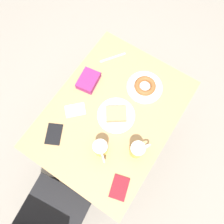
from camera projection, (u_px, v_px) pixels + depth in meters
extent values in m
plane|color=gray|center=(112.00, 138.00, 2.02)|extent=(8.00, 8.00, 0.00)
cube|color=tan|center=(112.00, 114.00, 1.34)|extent=(0.73, 0.97, 0.03)
cylinder|color=black|center=(176.00, 105.00, 1.75)|extent=(0.04, 0.04, 0.71)
cylinder|color=black|center=(109.00, 67.00, 1.87)|extent=(0.04, 0.04, 0.71)
cylinder|color=black|center=(116.00, 206.00, 1.51)|extent=(0.04, 0.04, 0.71)
cylinder|color=black|center=(43.00, 154.00, 1.63)|extent=(0.04, 0.04, 0.71)
cube|color=black|center=(51.00, 215.00, 1.41)|extent=(0.45, 0.45, 0.02)
cylinder|color=black|center=(91.00, 200.00, 1.65)|extent=(0.03, 0.03, 0.43)
cylinder|color=black|center=(51.00, 179.00, 1.70)|extent=(0.03, 0.03, 0.43)
cylinder|color=black|center=(27.00, 223.00, 1.60)|extent=(0.03, 0.03, 0.43)
cylinder|color=white|center=(116.00, 115.00, 1.32)|extent=(0.23, 0.23, 0.01)
cube|color=tan|center=(116.00, 114.00, 1.29)|extent=(0.15, 0.15, 0.04)
cylinder|color=white|center=(145.00, 87.00, 1.38)|extent=(0.23, 0.23, 0.01)
torus|color=brown|center=(145.00, 86.00, 1.36)|extent=(0.13, 0.13, 0.03)
cylinder|color=gold|center=(137.00, 150.00, 1.20)|extent=(0.08, 0.08, 0.11)
cylinder|color=white|center=(138.00, 148.00, 1.14)|extent=(0.08, 0.08, 0.02)
torus|color=silver|center=(144.00, 147.00, 1.20)|extent=(0.06, 0.07, 0.08)
cylinder|color=gold|center=(101.00, 148.00, 1.20)|extent=(0.08, 0.08, 0.11)
cylinder|color=white|center=(100.00, 146.00, 1.14)|extent=(0.08, 0.08, 0.02)
torus|color=silver|center=(103.00, 156.00, 1.18)|extent=(0.07, 0.06, 0.08)
cube|color=white|center=(75.00, 110.00, 1.33)|extent=(0.14, 0.14, 0.00)
cube|color=silver|center=(113.00, 58.00, 1.45)|extent=(0.11, 0.15, 0.00)
cube|color=black|center=(54.00, 134.00, 1.28)|extent=(0.14, 0.15, 0.01)
cube|color=maroon|center=(119.00, 188.00, 1.19)|extent=(0.12, 0.15, 0.01)
cube|color=#8C2366|center=(88.00, 81.00, 1.37)|extent=(0.13, 0.16, 0.05)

